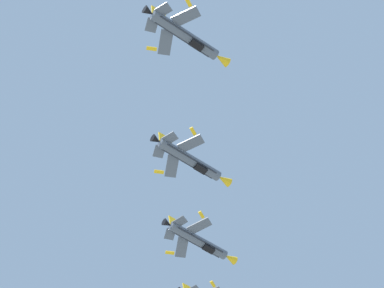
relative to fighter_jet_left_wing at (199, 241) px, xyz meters
name	(u,v)px	position (x,y,z in m)	size (l,w,h in m)	color
fighter_jet_left_wing	(199,241)	(0.00, 0.00, 0.00)	(11.68, 13.84, 4.38)	#4C5666
fighter_jet_right_wing	(191,160)	(4.31, -18.39, -0.45)	(11.73, 13.84, 4.39)	#4C5666
fighter_jet_left_outer	(186,36)	(10.38, -39.79, 2.23)	(11.74, 13.84, 4.38)	#4C5666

